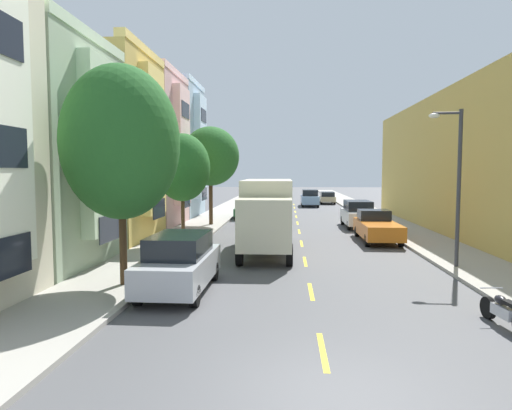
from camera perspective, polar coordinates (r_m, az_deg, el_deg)
name	(u,v)px	position (r m, az deg, el deg)	size (l,w,h in m)	color
ground_plane	(297,219)	(37.95, 5.22, -1.80)	(160.00, 160.00, 0.00)	#4C4C4F
sidewalk_left	(210,220)	(36.50, -5.93, -1.94)	(3.20, 120.00, 0.14)	#A39E93
sidewalk_right	(387,221)	(36.81, 16.42, -2.03)	(3.20, 120.00, 0.14)	#A39E93
lane_centerline_dashes	(298,227)	(32.49, 5.43, -2.81)	(0.14, 47.20, 0.01)	yellow
townhouse_third_mustard	(53,149)	(28.44, -24.58, 6.49)	(12.11, 6.81, 10.98)	tan
townhouse_fourth_rose	(95,152)	(34.99, -19.91, 6.34)	(13.28, 6.81, 11.24)	#CC9E9E
townhouse_fifth_powder_blue	(121,152)	(41.73, -16.83, 6.45)	(14.59, 6.81, 11.85)	#9EB7CC
street_tree_nearest	(121,143)	(15.78, -16.90, 7.64)	(3.94, 3.94, 7.43)	#47331E
street_tree_second	(182,168)	(24.15, -9.40, 4.75)	(2.95, 2.95, 5.90)	#47331E
street_tree_third	(211,156)	(32.77, -5.84, 6.21)	(4.18, 4.18, 7.14)	#47331E
street_lamp	(455,176)	(19.69, 24.11, 3.46)	(1.35, 0.28, 6.35)	#38383D
delivery_box_truck	(267,212)	(22.23, 1.44, -0.87)	(2.49, 8.17, 3.58)	beige
parked_hatchback_teal	(257,199)	(53.32, 0.14, 0.78)	(1.83, 4.04, 1.50)	#195B60
parked_suv_silver	(180,262)	(15.14, -9.72, -7.25)	(2.00, 4.82, 1.93)	#B2B5BA
parked_suv_white	(358,214)	(32.82, 12.90, -1.11)	(1.97, 4.81, 1.93)	silver
parked_hatchback_forest	(246,210)	(38.24, -1.31, -0.60)	(1.83, 4.04, 1.50)	#194C28
parked_wagon_champagne	(327,197)	(56.68, 9.09, 0.98)	(1.91, 4.73, 1.50)	tan
parked_pickup_orange	(377,227)	(26.68, 15.20, -2.70)	(2.03, 5.31, 1.73)	orange
moving_sky_sedan	(310,198)	(52.09, 6.89, 0.92)	(1.95, 4.80, 1.93)	#7A9EC6
parked_motorcycle	(504,312)	(13.33, 29.15, -11.87)	(0.62, 2.05, 0.90)	black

